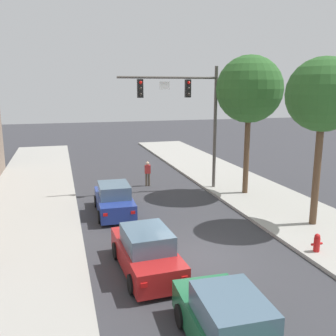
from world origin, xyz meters
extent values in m
plane|color=#38383D|center=(0.00, 0.00, 0.00)|extent=(120.00, 120.00, 0.00)
cube|color=#A8A59E|center=(-6.50, 0.00, 0.07)|extent=(5.00, 60.00, 0.15)
cylinder|color=#514C47|center=(4.60, 9.06, 3.90)|extent=(0.20, 0.20, 7.50)
cylinder|color=#514C47|center=(1.58, 9.06, 6.95)|extent=(6.04, 0.14, 0.14)
cube|color=black|center=(2.79, 9.06, 6.33)|extent=(0.32, 0.28, 1.05)
sphere|color=red|center=(2.79, 8.91, 6.66)|extent=(0.18, 0.18, 0.18)
sphere|color=#2D2823|center=(2.79, 8.91, 6.33)|extent=(0.18, 0.18, 0.18)
sphere|color=#2D2823|center=(2.79, 8.91, 6.00)|extent=(0.18, 0.18, 0.18)
cube|color=black|center=(-0.11, 9.06, 6.33)|extent=(0.32, 0.28, 1.05)
sphere|color=red|center=(-0.11, 8.91, 6.66)|extent=(0.18, 0.18, 0.18)
sphere|color=#2D2823|center=(-0.11, 8.91, 6.33)|extent=(0.18, 0.18, 0.18)
sphere|color=#2D2823|center=(-0.11, 8.91, 6.00)|extent=(0.18, 0.18, 0.18)
cube|color=white|center=(1.34, 9.04, 6.50)|extent=(0.60, 0.03, 0.44)
cube|color=navy|center=(-2.21, 6.05, 0.56)|extent=(1.81, 4.24, 0.80)
cube|color=slate|center=(-2.21, 5.90, 1.28)|extent=(1.55, 2.04, 0.64)
cylinder|color=black|center=(-2.98, 7.37, 0.32)|extent=(0.24, 0.65, 0.64)
cylinder|color=black|center=(-1.37, 7.33, 0.32)|extent=(0.24, 0.65, 0.64)
cylinder|color=black|center=(-3.05, 4.77, 0.32)|extent=(0.24, 0.65, 0.64)
cylinder|color=black|center=(-1.44, 4.73, 0.32)|extent=(0.24, 0.65, 0.64)
cube|color=red|center=(-2.90, 3.95, 0.68)|extent=(0.20, 0.05, 0.14)
cube|color=red|center=(-1.63, 3.91, 0.68)|extent=(0.20, 0.05, 0.14)
cube|color=#B21E1E|center=(-2.02, -0.51, 0.56)|extent=(1.89, 4.27, 0.80)
cube|color=slate|center=(-2.01, -0.66, 1.28)|extent=(1.59, 2.07, 0.64)
cylinder|color=black|center=(-2.89, 0.75, 0.32)|extent=(0.25, 0.65, 0.64)
cylinder|color=black|center=(-1.27, 0.83, 0.32)|extent=(0.25, 0.65, 0.64)
cylinder|color=black|center=(-2.77, -1.85, 0.32)|extent=(0.25, 0.65, 0.64)
cylinder|color=black|center=(-1.16, -1.77, 0.32)|extent=(0.25, 0.65, 0.64)
cube|color=red|center=(-2.56, -2.66, 0.68)|extent=(0.20, 0.05, 0.14)
cube|color=red|center=(-1.29, -2.60, 0.68)|extent=(0.20, 0.05, 0.14)
cube|color=#1E663D|center=(-1.05, -5.20, 0.56)|extent=(1.84, 4.25, 0.80)
cube|color=slate|center=(-1.05, -5.35, 1.28)|extent=(1.56, 2.05, 0.64)
cylinder|color=black|center=(-1.81, -3.87, 0.32)|extent=(0.24, 0.65, 0.64)
cylinder|color=black|center=(-0.20, -3.92, 0.32)|extent=(0.24, 0.65, 0.64)
cylinder|color=brown|center=(0.63, 10.99, 0.42)|extent=(0.14, 0.14, 0.85)
cylinder|color=brown|center=(0.81, 10.99, 0.42)|extent=(0.14, 0.14, 0.85)
cube|color=#B72D2D|center=(0.72, 10.99, 1.13)|extent=(0.36, 0.22, 0.56)
sphere|color=beige|center=(0.72, 10.99, 1.53)|extent=(0.22, 0.22, 0.22)
cylinder|color=red|center=(4.61, -1.08, 0.43)|extent=(0.24, 0.24, 0.55)
sphere|color=red|center=(4.61, -1.08, 0.76)|extent=(0.22, 0.22, 0.22)
cylinder|color=red|center=(4.43, -1.08, 0.45)|extent=(0.12, 0.09, 0.09)
cylinder|color=red|center=(4.79, -1.08, 0.45)|extent=(0.12, 0.09, 0.09)
cylinder|color=brown|center=(6.43, 1.57, 2.50)|extent=(0.32, 0.32, 4.71)
sphere|color=#2D6028|center=(6.43, 1.57, 6.08)|extent=(3.25, 3.25, 3.25)
cylinder|color=brown|center=(5.89, 7.27, 2.50)|extent=(0.32, 0.32, 4.70)
sphere|color=#2D6028|center=(5.89, 7.27, 6.29)|extent=(3.84, 3.84, 3.84)
camera|label=1|loc=(-4.67, -12.46, 6.34)|focal=40.02mm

